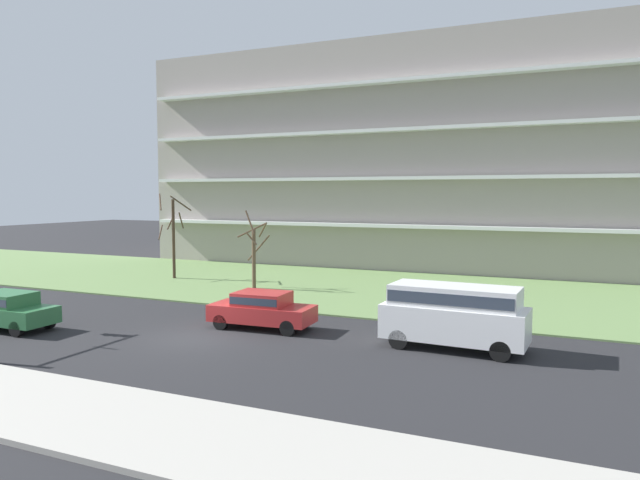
{
  "coord_description": "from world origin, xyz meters",
  "views": [
    {
      "loc": [
        13.93,
        -18.93,
        5.72
      ],
      "look_at": [
        2.78,
        6.0,
        3.56
      ],
      "focal_mm": 33.09,
      "sensor_mm": 36.0,
      "label": 1
    }
  ],
  "objects_px": {
    "tree_left": "(254,252)",
    "sedan_red_center_left": "(262,308)",
    "van_white_center_right": "(454,312)",
    "sedan_green_near_left": "(6,309)",
    "tree_far_left": "(173,234)"
  },
  "relations": [
    {
      "from": "tree_left",
      "to": "sedan_red_center_left",
      "type": "xyz_separation_m",
      "value": [
        5.55,
        -8.82,
        -1.38
      ]
    },
    {
      "from": "sedan_red_center_left",
      "to": "van_white_center_right",
      "type": "relative_size",
      "value": 0.85
    },
    {
      "from": "sedan_green_near_left",
      "to": "van_white_center_right",
      "type": "distance_m",
      "value": 18.44
    },
    {
      "from": "tree_left",
      "to": "sedan_green_near_left",
      "type": "relative_size",
      "value": 1.06
    },
    {
      "from": "sedan_red_center_left",
      "to": "van_white_center_right",
      "type": "height_order",
      "value": "van_white_center_right"
    },
    {
      "from": "tree_far_left",
      "to": "tree_left",
      "type": "xyz_separation_m",
      "value": [
        7.01,
        -1.33,
        -0.79
      ]
    },
    {
      "from": "sedan_green_near_left",
      "to": "van_white_center_right",
      "type": "height_order",
      "value": "van_white_center_right"
    },
    {
      "from": "tree_left",
      "to": "sedan_green_near_left",
      "type": "xyz_separation_m",
      "value": [
        -4.25,
        -13.32,
        -1.38
      ]
    },
    {
      "from": "tree_left",
      "to": "sedan_green_near_left",
      "type": "bearing_deg",
      "value": -107.7
    },
    {
      "from": "tree_left",
      "to": "sedan_green_near_left",
      "type": "distance_m",
      "value": 14.05
    },
    {
      "from": "tree_left",
      "to": "sedan_red_center_left",
      "type": "height_order",
      "value": "tree_left"
    },
    {
      "from": "tree_far_left",
      "to": "sedan_green_near_left",
      "type": "bearing_deg",
      "value": -79.32
    },
    {
      "from": "tree_far_left",
      "to": "tree_left",
      "type": "height_order",
      "value": "tree_far_left"
    },
    {
      "from": "tree_far_left",
      "to": "sedan_green_near_left",
      "type": "height_order",
      "value": "tree_far_left"
    },
    {
      "from": "sedan_red_center_left",
      "to": "tree_left",
      "type": "bearing_deg",
      "value": -60.9
    }
  ]
}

